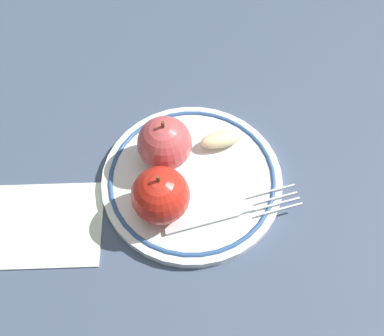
{
  "coord_description": "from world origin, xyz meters",
  "views": [
    {
      "loc": [
        -0.04,
        0.27,
        0.49
      ],
      "look_at": [
        -0.01,
        -0.01,
        0.04
      ],
      "focal_mm": 40.0,
      "sensor_mm": 36.0,
      "label": 1
    }
  ],
  "objects_px": {
    "apple_red_whole": "(165,143)",
    "apple_slice_front": "(221,139)",
    "plate": "(192,179)",
    "apple_second_whole": "(161,195)",
    "fork": "(229,213)",
    "napkin_folded": "(45,224)"
  },
  "relations": [
    {
      "from": "plate",
      "to": "apple_red_whole",
      "type": "height_order",
      "value": "apple_red_whole"
    },
    {
      "from": "apple_second_whole",
      "to": "fork",
      "type": "distance_m",
      "value": 0.09
    },
    {
      "from": "fork",
      "to": "napkin_folded",
      "type": "distance_m",
      "value": 0.23
    },
    {
      "from": "apple_second_whole",
      "to": "fork",
      "type": "bearing_deg",
      "value": -179.45
    },
    {
      "from": "fork",
      "to": "napkin_folded",
      "type": "relative_size",
      "value": 1.18
    },
    {
      "from": "napkin_folded",
      "to": "apple_red_whole",
      "type": "bearing_deg",
      "value": -143.97
    },
    {
      "from": "apple_slice_front",
      "to": "plate",
      "type": "bearing_deg",
      "value": -142.04
    },
    {
      "from": "apple_slice_front",
      "to": "napkin_folded",
      "type": "bearing_deg",
      "value": -168.15
    },
    {
      "from": "plate",
      "to": "napkin_folded",
      "type": "distance_m",
      "value": 0.19
    },
    {
      "from": "plate",
      "to": "apple_slice_front",
      "type": "relative_size",
      "value": 4.09
    },
    {
      "from": "plate",
      "to": "apple_second_whole",
      "type": "bearing_deg",
      "value": 57.29
    },
    {
      "from": "apple_red_whole",
      "to": "napkin_folded",
      "type": "bearing_deg",
      "value": 36.03
    },
    {
      "from": "apple_red_whole",
      "to": "apple_slice_front",
      "type": "height_order",
      "value": "apple_red_whole"
    },
    {
      "from": "apple_red_whole",
      "to": "fork",
      "type": "height_order",
      "value": "apple_red_whole"
    },
    {
      "from": "plate",
      "to": "apple_red_whole",
      "type": "bearing_deg",
      "value": -32.8
    },
    {
      "from": "apple_slice_front",
      "to": "napkin_folded",
      "type": "distance_m",
      "value": 0.25
    },
    {
      "from": "plate",
      "to": "apple_red_whole",
      "type": "xyz_separation_m",
      "value": [
        0.04,
        -0.02,
        0.04
      ]
    },
    {
      "from": "apple_second_whole",
      "to": "apple_slice_front",
      "type": "distance_m",
      "value": 0.13
    },
    {
      "from": "apple_slice_front",
      "to": "apple_red_whole",
      "type": "bearing_deg",
      "value": -176.32
    },
    {
      "from": "apple_red_whole",
      "to": "napkin_folded",
      "type": "relative_size",
      "value": 0.55
    },
    {
      "from": "plate",
      "to": "napkin_folded",
      "type": "xyz_separation_m",
      "value": [
        0.18,
        0.08,
        -0.01
      ]
    },
    {
      "from": "apple_second_whole",
      "to": "napkin_folded",
      "type": "relative_size",
      "value": 0.55
    }
  ]
}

